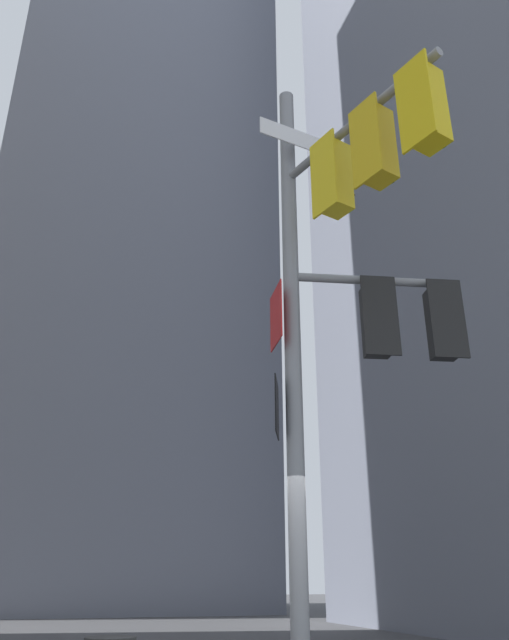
# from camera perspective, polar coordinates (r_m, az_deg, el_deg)

# --- Properties ---
(building_mid_block) EXTENTS (14.57, 14.57, 46.46)m
(building_mid_block) POSITION_cam_1_polar(r_m,az_deg,el_deg) (40.96, -11.07, 9.77)
(building_mid_block) COLOR slate
(building_mid_block) RESTS_ON ground
(signal_pole_assembly) EXTENTS (2.88, 3.13, 8.41)m
(signal_pole_assembly) POSITION_cam_1_polar(r_m,az_deg,el_deg) (8.06, 9.02, 4.60)
(signal_pole_assembly) COLOR gray
(signal_pole_assembly) RESTS_ON ground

